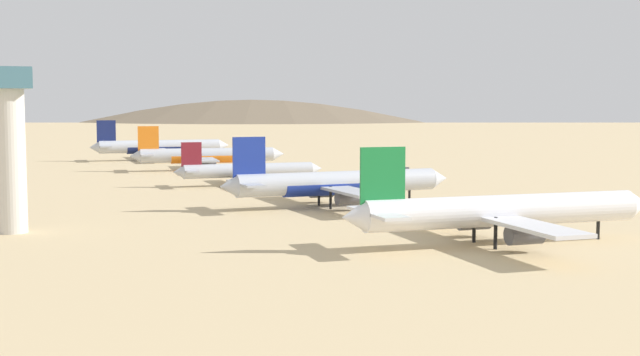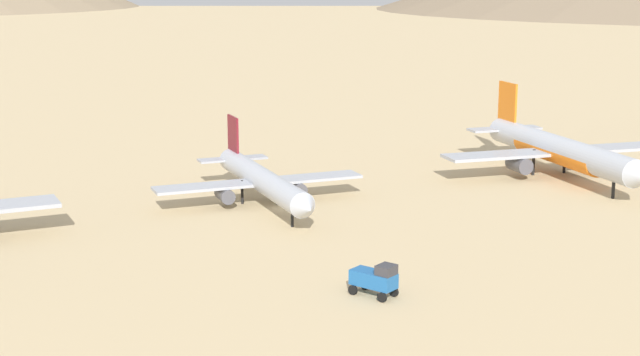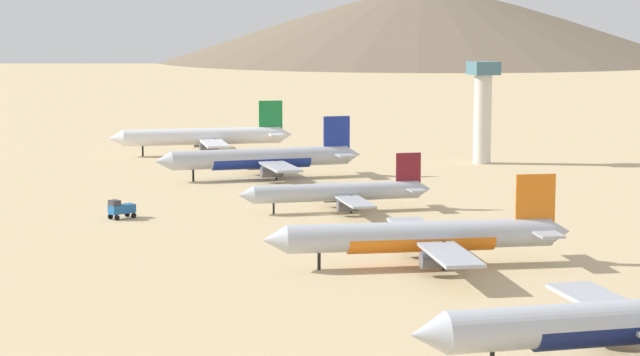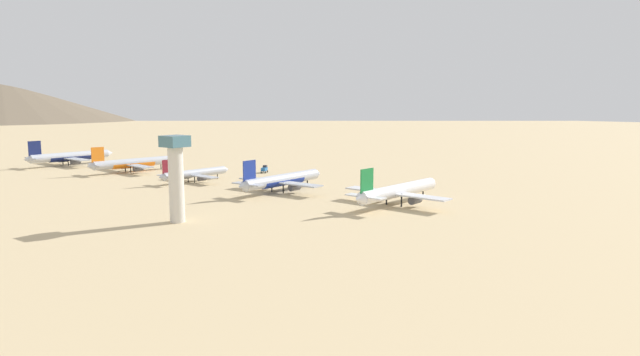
{
  "view_description": "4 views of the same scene",
  "coord_description": "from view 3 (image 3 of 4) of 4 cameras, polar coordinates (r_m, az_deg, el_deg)",
  "views": [
    {
      "loc": [
        -70.35,
        -217.34,
        21.68
      ],
      "look_at": [
        6.32,
        -29.8,
        3.94
      ],
      "focal_mm": 47.43,
      "sensor_mm": 36.0,
      "label": 1
    },
    {
      "loc": [
        127.94,
        -53.98,
        35.31
      ],
      "look_at": [
        7.99,
        2.48,
        6.13
      ],
      "focal_mm": 52.65,
      "sensor_mm": 36.0,
      "label": 2
    },
    {
      "loc": [
        67.63,
        222.63,
        39.8
      ],
      "look_at": [
        -4.19,
        -18.57,
        4.75
      ],
      "focal_mm": 65.01,
      "sensor_mm": 36.0,
      "label": 3
    },
    {
      "loc": [
        -177.0,
        -210.04,
        39.37
      ],
      "look_at": [
        5.54,
        -70.7,
        6.69
      ],
      "focal_mm": 31.39,
      "sensor_mm": 36.0,
      "label": 4
    }
  ],
  "objects": [
    {
      "name": "parked_jet_3",
      "position": [
        186.54,
        5.09,
        -2.9
      ],
      "size": [
        50.71,
        41.39,
        14.64
      ],
      "color": "#B2B7C1",
      "rests_on": "ground"
    },
    {
      "name": "control_tower",
      "position": [
        319.2,
        8.01,
        3.5
      ],
      "size": [
        7.2,
        7.2,
        27.86
      ],
      "color": "beige",
      "rests_on": "ground"
    },
    {
      "name": "parked_jet_1",
      "position": [
        287.22,
        -2.85,
        0.96
      ],
      "size": [
        52.23,
        42.29,
        15.11
      ],
      "color": "#B2B7C1",
      "rests_on": "ground"
    },
    {
      "name": "parked_jet_2",
      "position": [
        238.43,
        0.94,
        -0.72
      ],
      "size": [
        40.93,
        33.26,
        11.8
      ],
      "color": "#B2B7C1",
      "rests_on": "ground"
    },
    {
      "name": "service_truck",
      "position": [
        233.45,
        -9.78,
        -1.49
      ],
      "size": [
        5.7,
        4.64,
        3.9
      ],
      "color": "#1E5999",
      "rests_on": "ground"
    },
    {
      "name": "parked_jet_0",
      "position": [
        338.87,
        -5.69,
        2.03
      ],
      "size": [
        53.64,
        43.61,
        15.46
      ],
      "color": "white",
      "rests_on": "ground"
    },
    {
      "name": "parked_jet_4",
      "position": [
        138.56,
        15.45,
        -6.83
      ],
      "size": [
        54.03,
        43.88,
        15.58
      ],
      "color": "#B2B7C1",
      "rests_on": "ground"
    },
    {
      "name": "ground_plane",
      "position": [
        236.06,
        0.31,
        -1.78
      ],
      "size": [
        1800.0,
        1800.0,
        0.0
      ],
      "primitive_type": "plane",
      "color": "tan"
    },
    {
      "name": "desert_hill_3",
      "position": [
        1077.0,
        5.08,
        7.99
      ],
      "size": [
        489.7,
        489.7,
        83.02
      ],
      "primitive_type": "cone",
      "color": "#70604C",
      "rests_on": "ground"
    }
  ]
}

